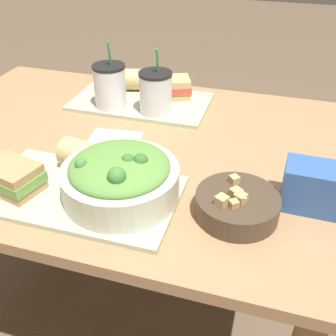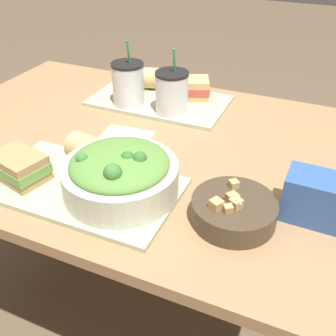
{
  "view_description": "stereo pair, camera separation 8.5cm",
  "coord_description": "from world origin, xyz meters",
  "px_view_note": "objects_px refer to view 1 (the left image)",
  "views": [
    {
      "loc": [
        0.42,
        -0.87,
        1.32
      ],
      "look_at": [
        0.21,
        -0.2,
        0.84
      ],
      "focal_mm": 42.0,
      "sensor_mm": 36.0,
      "label": 1
    },
    {
      "loc": [
        0.5,
        -0.84,
        1.32
      ],
      "look_at": [
        0.21,
        -0.2,
        0.84
      ],
      "focal_mm": 42.0,
      "sensor_mm": 36.0,
      "label": 2
    }
  ],
  "objects_px": {
    "sandwich_near": "(12,177)",
    "drink_cup_red": "(156,94)",
    "soup_bowl": "(237,204)",
    "drink_cup_dark": "(110,87)",
    "baguette_near": "(92,158)",
    "salad_bowl": "(120,177)",
    "chip_bag": "(318,188)",
    "napkin_folded": "(115,140)",
    "baguette_far": "(141,79)",
    "sandwich_far": "(171,88)"
  },
  "relations": [
    {
      "from": "baguette_far",
      "to": "drink_cup_dark",
      "type": "bearing_deg",
      "value": 148.94
    },
    {
      "from": "baguette_far",
      "to": "napkin_folded",
      "type": "bearing_deg",
      "value": 172.48
    },
    {
      "from": "drink_cup_red",
      "to": "chip_bag",
      "type": "relative_size",
      "value": 1.36
    },
    {
      "from": "sandwich_near",
      "to": "drink_cup_dark",
      "type": "distance_m",
      "value": 0.47
    },
    {
      "from": "sandwich_far",
      "to": "baguette_far",
      "type": "xyz_separation_m",
      "value": [
        -0.12,
        0.03,
        0.0
      ]
    },
    {
      "from": "sandwich_near",
      "to": "drink_cup_red",
      "type": "distance_m",
      "value": 0.5
    },
    {
      "from": "sandwich_far",
      "to": "baguette_far",
      "type": "height_order",
      "value": "baguette_far"
    },
    {
      "from": "sandwich_far",
      "to": "drink_cup_dark",
      "type": "height_order",
      "value": "drink_cup_dark"
    },
    {
      "from": "baguette_near",
      "to": "chip_bag",
      "type": "height_order",
      "value": "chip_bag"
    },
    {
      "from": "salad_bowl",
      "to": "sandwich_near",
      "type": "height_order",
      "value": "salad_bowl"
    },
    {
      "from": "baguette_near",
      "to": "chip_bag",
      "type": "bearing_deg",
      "value": -76.55
    },
    {
      "from": "salad_bowl",
      "to": "drink_cup_red",
      "type": "height_order",
      "value": "drink_cup_red"
    },
    {
      "from": "napkin_folded",
      "to": "soup_bowl",
      "type": "bearing_deg",
      "value": -30.22
    },
    {
      "from": "drink_cup_dark",
      "to": "soup_bowl",
      "type": "bearing_deg",
      "value": -41.08
    },
    {
      "from": "sandwich_far",
      "to": "chip_bag",
      "type": "relative_size",
      "value": 1.02
    },
    {
      "from": "napkin_folded",
      "to": "chip_bag",
      "type": "bearing_deg",
      "value": -14.96
    },
    {
      "from": "sandwich_near",
      "to": "drink_cup_red",
      "type": "height_order",
      "value": "drink_cup_red"
    },
    {
      "from": "salad_bowl",
      "to": "baguette_far",
      "type": "distance_m",
      "value": 0.59
    },
    {
      "from": "baguette_far",
      "to": "napkin_folded",
      "type": "xyz_separation_m",
      "value": [
        0.04,
        -0.34,
        -0.05
      ]
    },
    {
      "from": "sandwich_near",
      "to": "baguette_near",
      "type": "xyz_separation_m",
      "value": [
        0.14,
        0.12,
        0.0
      ]
    },
    {
      "from": "soup_bowl",
      "to": "sandwich_far",
      "type": "relative_size",
      "value": 1.19
    },
    {
      "from": "drink_cup_red",
      "to": "soup_bowl",
      "type": "bearing_deg",
      "value": -52.26
    },
    {
      "from": "salad_bowl",
      "to": "baguette_near",
      "type": "xyz_separation_m",
      "value": [
        -0.1,
        0.07,
        -0.01
      ]
    },
    {
      "from": "salad_bowl",
      "to": "drink_cup_red",
      "type": "relative_size",
      "value": 1.28
    },
    {
      "from": "sandwich_far",
      "to": "chip_bag",
      "type": "distance_m",
      "value": 0.64
    },
    {
      "from": "baguette_near",
      "to": "baguette_far",
      "type": "distance_m",
      "value": 0.51
    },
    {
      "from": "baguette_near",
      "to": "drink_cup_red",
      "type": "relative_size",
      "value": 0.84
    },
    {
      "from": "baguette_near",
      "to": "napkin_folded",
      "type": "bearing_deg",
      "value": 16.73
    },
    {
      "from": "sandwich_near",
      "to": "drink_cup_red",
      "type": "relative_size",
      "value": 0.73
    },
    {
      "from": "salad_bowl",
      "to": "drink_cup_red",
      "type": "distance_m",
      "value": 0.42
    },
    {
      "from": "salad_bowl",
      "to": "sandwich_near",
      "type": "bearing_deg",
      "value": -168.96
    },
    {
      "from": "drink_cup_dark",
      "to": "drink_cup_red",
      "type": "height_order",
      "value": "drink_cup_dark"
    },
    {
      "from": "sandwich_near",
      "to": "drink_cup_red",
      "type": "bearing_deg",
      "value": 82.44
    },
    {
      "from": "sandwich_far",
      "to": "napkin_folded",
      "type": "bearing_deg",
      "value": -126.77
    },
    {
      "from": "salad_bowl",
      "to": "napkin_folded",
      "type": "distance_m",
      "value": 0.27
    },
    {
      "from": "baguette_far",
      "to": "soup_bowl",
      "type": "bearing_deg",
      "value": -157.6
    },
    {
      "from": "sandwich_near",
      "to": "baguette_near",
      "type": "distance_m",
      "value": 0.18
    },
    {
      "from": "napkin_folded",
      "to": "sandwich_near",
      "type": "bearing_deg",
      "value": -113.17
    },
    {
      "from": "sandwich_far",
      "to": "drink_cup_dark",
      "type": "xyz_separation_m",
      "value": [
        -0.16,
        -0.12,
        0.03
      ]
    },
    {
      "from": "chip_bag",
      "to": "baguette_near",
      "type": "bearing_deg",
      "value": -175.69
    },
    {
      "from": "soup_bowl",
      "to": "sandwich_far",
      "type": "distance_m",
      "value": 0.6
    },
    {
      "from": "soup_bowl",
      "to": "drink_cup_dark",
      "type": "distance_m",
      "value": 0.61
    },
    {
      "from": "drink_cup_dark",
      "to": "salad_bowl",
      "type": "bearing_deg",
      "value": -63.93
    },
    {
      "from": "salad_bowl",
      "to": "baguette_near",
      "type": "relative_size",
      "value": 1.54
    },
    {
      "from": "salad_bowl",
      "to": "sandwich_near",
      "type": "relative_size",
      "value": 1.77
    },
    {
      "from": "sandwich_near",
      "to": "chip_bag",
      "type": "height_order",
      "value": "chip_bag"
    },
    {
      "from": "salad_bowl",
      "to": "drink_cup_dark",
      "type": "height_order",
      "value": "drink_cup_dark"
    },
    {
      "from": "drink_cup_dark",
      "to": "napkin_folded",
      "type": "distance_m",
      "value": 0.21
    },
    {
      "from": "sandwich_far",
      "to": "chip_bag",
      "type": "height_order",
      "value": "chip_bag"
    },
    {
      "from": "sandwich_near",
      "to": "napkin_folded",
      "type": "height_order",
      "value": "sandwich_near"
    }
  ]
}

